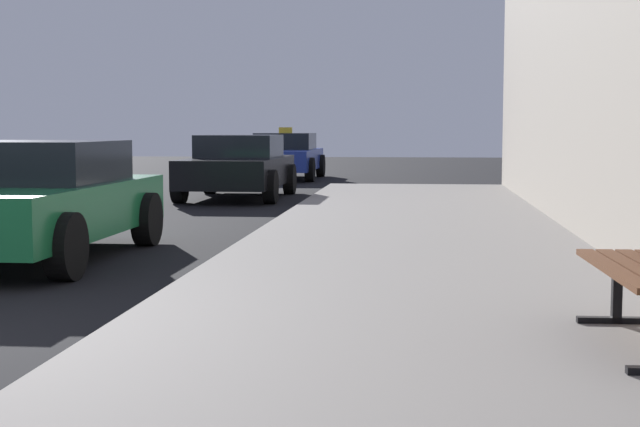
# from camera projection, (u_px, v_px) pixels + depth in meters

# --- Properties ---
(sidewalk) EXTENTS (4.00, 32.00, 0.15)m
(sidewalk) POSITION_uv_depth(u_px,v_px,m) (417.00, 374.00, 5.05)
(sidewalk) COLOR gray
(sidewalk) RESTS_ON ground_plane
(car_green) EXTENTS (2.03, 4.04, 1.27)m
(car_green) POSITION_uv_depth(u_px,v_px,m) (31.00, 199.00, 9.94)
(car_green) COLOR #196638
(car_green) RESTS_ON ground_plane
(car_black) EXTENTS (1.95, 4.03, 1.27)m
(car_black) POSITION_uv_depth(u_px,v_px,m) (238.00, 166.00, 18.59)
(car_black) COLOR black
(car_black) RESTS_ON ground_plane
(car_blue) EXTENTS (1.95, 4.13, 1.43)m
(car_blue) POSITION_uv_depth(u_px,v_px,m) (285.00, 156.00, 25.64)
(car_blue) COLOR #233899
(car_blue) RESTS_ON ground_plane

